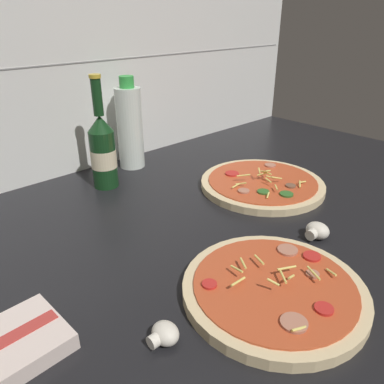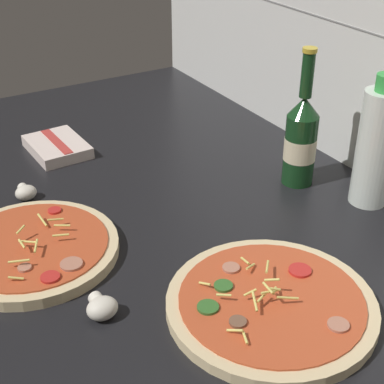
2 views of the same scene
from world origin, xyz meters
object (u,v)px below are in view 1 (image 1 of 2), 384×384
beer_bottle (103,150)px  mushroom_right (164,334)px  mushroom_left (317,231)px  dish_towel (4,350)px  pizza_far (262,184)px  pizza_near (274,289)px  oil_bottle (130,127)px

beer_bottle → mushroom_right: bearing=-113.2°
mushroom_left → dish_towel: 53.87cm
pizza_far → mushroom_right: size_ratio=7.15×
pizza_near → oil_bottle: size_ratio=1.14×
beer_bottle → oil_bottle: (12.28, 6.48, 1.92)cm
beer_bottle → dish_towel: (-36.20, -35.81, -7.99)cm
beer_bottle → mushroom_right: 52.16cm
pizza_far → mushroom_left: 23.56cm
pizza_far → beer_bottle: size_ratio=1.12×
mushroom_right → dish_towel: mushroom_right is taller
pizza_near → pizza_far: (29.73, 24.88, -0.07)cm
pizza_far → pizza_near: bearing=-140.1°
mushroom_left → mushroom_right: (-36.68, 0.36, -0.18)cm
pizza_near → dish_towel: bearing=154.7°
oil_bottle → mushroom_right: bearing=-121.2°
dish_towel → pizza_far: bearing=8.1°
pizza_near → pizza_far: bearing=39.9°
pizza_near → mushroom_right: (-17.72, 4.30, 0.32)cm
pizza_far → dish_towel: 63.93cm
pizza_far → mushroom_left: size_ratio=6.34×
beer_bottle → oil_bottle: beer_bottle is taller
oil_bottle → mushroom_right: oil_bottle is taller
mushroom_left → dish_towel: (-52.53, 11.94, -0.34)cm
mushroom_right → oil_bottle: bearing=58.8°
oil_bottle → pizza_far: bearing=-66.0°
beer_bottle → dish_towel: bearing=-135.3°
pizza_far → dish_towel: pizza_far is taller
beer_bottle → oil_bottle: 14.02cm
oil_bottle → beer_bottle: bearing=-152.2°
oil_bottle → mushroom_left: oil_bottle is taller
pizza_near → mushroom_right: size_ratio=6.64×
mushroom_right → mushroom_left: bearing=-0.6°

